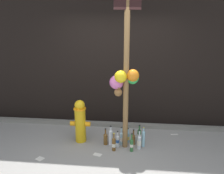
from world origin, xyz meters
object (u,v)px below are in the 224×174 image
(bottle_0, at_px, (139,142))
(bottle_2, at_px, (128,137))
(bottle_8, at_px, (111,137))
(bottle_4, at_px, (139,135))
(bottle_9, at_px, (122,138))
(bottle_7, at_px, (132,145))
(bottle_10, at_px, (106,138))
(memorial_post, at_px, (125,68))
(bottle_5, at_px, (133,139))
(fire_hydrant, at_px, (80,121))
(bottle_1, at_px, (143,138))
(bottle_3, at_px, (114,144))
(bottle_6, at_px, (118,141))

(bottle_0, bearing_deg, bottle_2, 133.36)
(bottle_8, bearing_deg, bottle_4, 15.87)
(bottle_9, bearing_deg, bottle_7, -47.06)
(bottle_10, bearing_deg, memorial_post, -6.44)
(memorial_post, distance_m, bottle_5, 1.41)
(bottle_2, xyz_separation_m, bottle_10, (-0.42, -0.14, 0.02))
(memorial_post, distance_m, fire_hydrant, 1.39)
(bottle_1, bearing_deg, bottle_7, -137.50)
(bottle_7, bearing_deg, memorial_post, 134.08)
(bottle_3, relative_size, bottle_8, 0.89)
(bottle_7, bearing_deg, bottle_5, 83.22)
(bottle_9, bearing_deg, bottle_1, -1.81)
(bottle_7, xyz_separation_m, bottle_10, (-0.50, 0.19, -0.01))
(fire_hydrant, relative_size, bottle_2, 2.90)
(bottle_10, bearing_deg, bottle_7, -20.93)
(bottle_0, relative_size, bottle_4, 1.03)
(bottle_1, xyz_separation_m, bottle_3, (-0.54, -0.21, -0.03))
(bottle_4, relative_size, bottle_8, 0.93)
(bottle_6, bearing_deg, bottle_3, -112.81)
(bottle_0, bearing_deg, bottle_9, 161.75)
(bottle_8, bearing_deg, bottle_5, 7.81)
(bottle_7, bearing_deg, bottle_3, -178.00)
(bottle_0, xyz_separation_m, bottle_7, (-0.14, -0.10, -0.01))
(bottle_2, xyz_separation_m, bottle_6, (-0.19, -0.21, 0.02))
(bottle_1, bearing_deg, bottle_0, -129.43)
(fire_hydrant, height_order, bottle_4, fire_hydrant)
(bottle_3, relative_size, bottle_6, 1.08)
(bottle_2, relative_size, bottle_4, 0.81)
(memorial_post, relative_size, fire_hydrant, 3.32)
(fire_hydrant, relative_size, bottle_4, 2.34)
(fire_hydrant, bearing_deg, bottle_6, -11.83)
(bottle_0, xyz_separation_m, bottle_6, (-0.40, 0.02, -0.01))
(bottle_9, height_order, bottle_10, bottle_9)
(bottle_10, bearing_deg, bottle_3, -48.52)
(memorial_post, xyz_separation_m, bottle_9, (-0.05, 0.06, -1.37))
(bottle_0, bearing_deg, bottle_5, 126.02)
(bottle_1, relative_size, bottle_9, 1.06)
(bottle_9, bearing_deg, bottle_10, -176.38)
(bottle_7, distance_m, bottle_9, 0.29)
(fire_hydrant, height_order, bottle_0, fire_hydrant)
(bottle_9, bearing_deg, bottle_8, -173.95)
(bottle_1, xyz_separation_m, bottle_2, (-0.30, 0.13, -0.06))
(fire_hydrant, height_order, bottle_6, fire_hydrant)
(bottle_5, relative_size, bottle_6, 0.96)
(bottle_0, relative_size, bottle_2, 1.28)
(bottle_5, bearing_deg, bottle_0, -53.98)
(bottle_2, relative_size, bottle_6, 0.91)
(bottle_8, bearing_deg, bottle_9, 6.05)
(bottle_5, bearing_deg, bottle_8, -172.19)
(bottle_7, xyz_separation_m, bottle_8, (-0.40, 0.19, 0.04))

